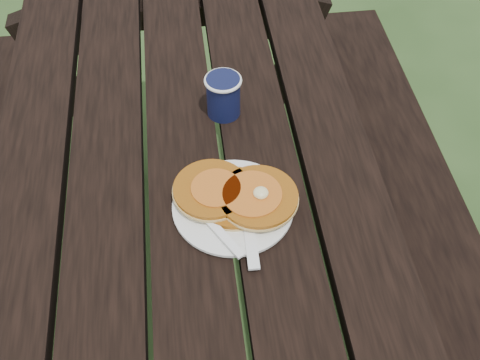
{
  "coord_description": "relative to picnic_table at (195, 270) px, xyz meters",
  "views": [
    {
      "loc": [
        0.01,
        -0.79,
        1.62
      ],
      "look_at": [
        0.1,
        -0.1,
        0.8
      ],
      "focal_mm": 45.0,
      "sensor_mm": 36.0,
      "label": 1
    }
  ],
  "objects": [
    {
      "name": "ground",
      "position": [
        0.0,
        0.0,
        -0.37
      ],
      "size": [
        60.0,
        60.0,
        0.0
      ],
      "primitive_type": "plane",
      "color": "#263E1A",
      "rests_on": "ground"
    },
    {
      "name": "knife",
      "position": [
        0.1,
        -0.17,
        0.39
      ],
      "size": [
        0.02,
        0.18,
        0.0
      ],
      "primitive_type": "cube",
      "rotation": [
        0.0,
        0.0,
        -0.03
      ],
      "color": "white",
      "rests_on": "plate"
    },
    {
      "name": "plate",
      "position": [
        0.08,
        -0.12,
        0.39
      ],
      "size": [
        0.25,
        0.25,
        0.01
      ],
      "primitive_type": "cylinder",
      "rotation": [
        0.0,
        0.0,
        0.19
      ],
      "color": "white",
      "rests_on": "picnic_table"
    },
    {
      "name": "picnic_table",
      "position": [
        0.0,
        0.0,
        0.0
      ],
      "size": [
        1.36,
        1.8,
        0.75
      ],
      "color": "black",
      "rests_on": "ground"
    },
    {
      "name": "pancake_stack",
      "position": [
        0.09,
        -0.11,
        0.41
      ],
      "size": [
        0.22,
        0.17,
        0.04
      ],
      "rotation": [
        0.0,
        0.0,
        -0.05
      ],
      "color": "#A35A12",
      "rests_on": "plate"
    },
    {
      "name": "fork",
      "position": [
        0.06,
        -0.19,
        0.4
      ],
      "size": [
        0.11,
        0.15,
        0.01
      ],
      "primitive_type": null,
      "rotation": [
        0.0,
        0.0,
        0.52
      ],
      "color": "white",
      "rests_on": "plate"
    },
    {
      "name": "coffee_cup",
      "position": [
        0.09,
        0.14,
        0.43
      ],
      "size": [
        0.08,
        0.08,
        0.09
      ],
      "rotation": [
        0.0,
        0.0,
        0.13
      ],
      "color": "#0F1437",
      "rests_on": "picnic_table"
    }
  ]
}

